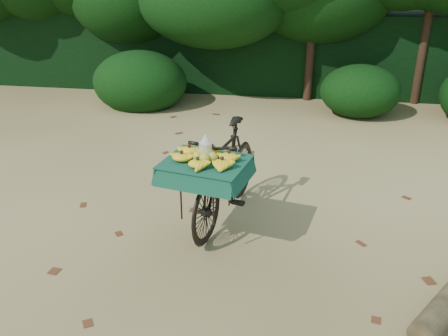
# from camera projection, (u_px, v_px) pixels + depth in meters

# --- Properties ---
(ground) EXTENTS (80.00, 80.00, 0.00)m
(ground) POSITION_uv_depth(u_px,v_px,m) (265.00, 215.00, 5.84)
(ground) COLOR tan
(ground) RESTS_ON ground
(vendor_bicycle) EXTENTS (1.08, 2.03, 1.19)m
(vendor_bicycle) POSITION_uv_depth(u_px,v_px,m) (225.00, 173.00, 5.53)
(vendor_bicycle) COLOR black
(vendor_bicycle) RESTS_ON ground
(hedge_backdrop) EXTENTS (26.00, 1.80, 1.80)m
(hedge_backdrop) POSITION_uv_depth(u_px,v_px,m) (288.00, 50.00, 11.15)
(hedge_backdrop) COLOR black
(hedge_backdrop) RESTS_ON ground
(tree_row) EXTENTS (14.50, 2.00, 4.00)m
(tree_row) POSITION_uv_depth(u_px,v_px,m) (259.00, 4.00, 10.08)
(tree_row) COLOR black
(tree_row) RESTS_ON ground
(bush_clumps) EXTENTS (8.80, 1.70, 0.90)m
(bush_clumps) POSITION_uv_depth(u_px,v_px,m) (308.00, 92.00, 9.46)
(bush_clumps) COLOR black
(bush_clumps) RESTS_ON ground
(leaf_litter) EXTENTS (7.00, 7.30, 0.01)m
(leaf_litter) POSITION_uv_depth(u_px,v_px,m) (269.00, 191.00, 6.43)
(leaf_litter) COLOR #532A16
(leaf_litter) RESTS_ON ground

